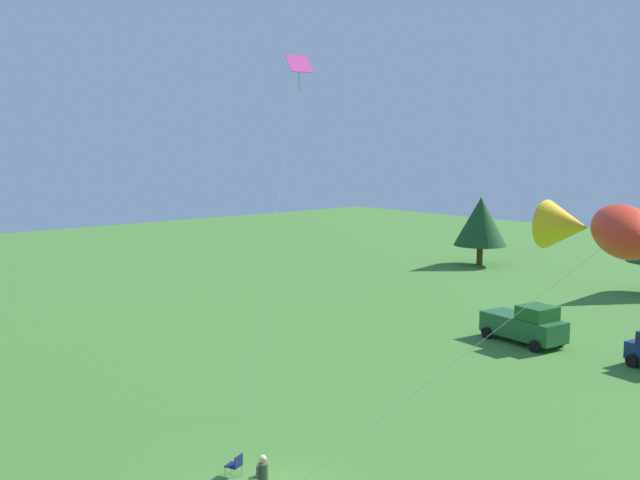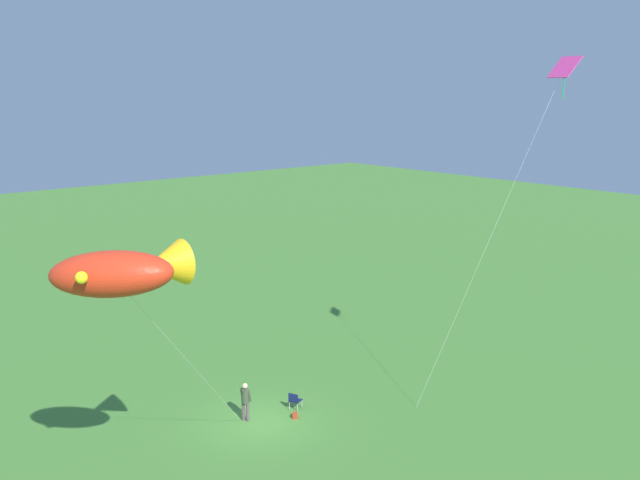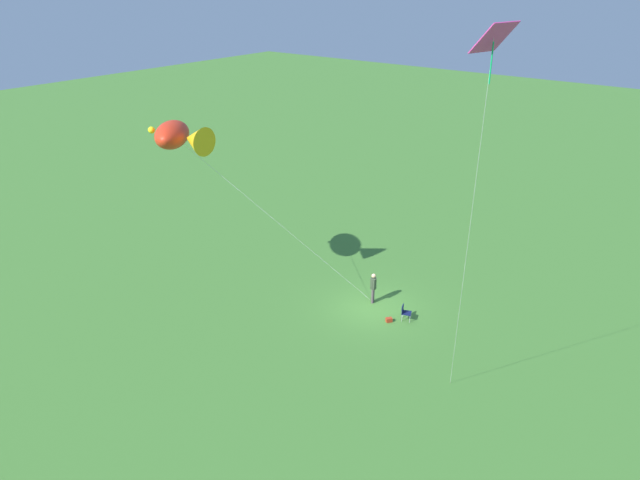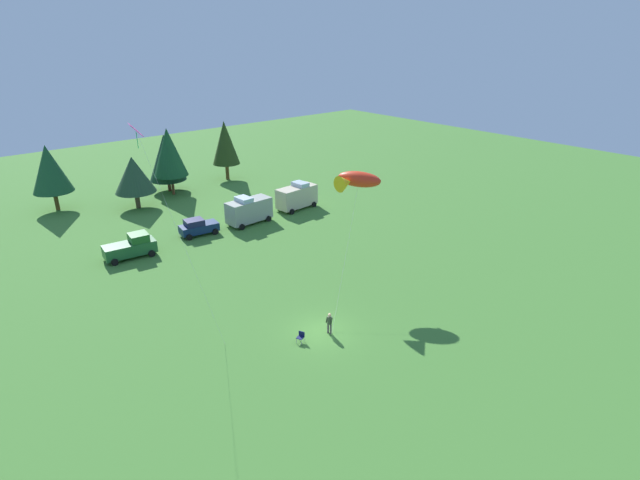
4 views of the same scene
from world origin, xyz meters
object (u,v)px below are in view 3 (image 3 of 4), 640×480
(folding_chair, at_px, (405,312))
(kite_diamond_rainbow, at_px, (492,55))
(backpack_on_grass, at_px, (389,320))
(kite_large_fish, at_px, (178,136))
(person_kite_flyer, at_px, (373,286))

(folding_chair, height_order, kite_diamond_rainbow, kite_diamond_rainbow)
(backpack_on_grass, height_order, kite_large_fish, kite_large_fish)
(person_kite_flyer, bearing_deg, folding_chair, -37.52)
(kite_large_fish, bearing_deg, folding_chair, -153.31)
(person_kite_flyer, bearing_deg, kite_large_fish, -169.05)
(backpack_on_grass, bearing_deg, person_kite_flyer, -33.92)
(kite_diamond_rainbow, bearing_deg, backpack_on_grass, -46.33)
(backpack_on_grass, distance_m, kite_large_fish, 14.26)
(folding_chair, xyz_separation_m, kite_large_fish, (10.48, 5.27, 8.74))
(kite_large_fish, bearing_deg, kite_diamond_rainbow, 169.96)
(kite_diamond_rainbow, bearing_deg, folding_chair, -50.89)
(person_kite_flyer, bearing_deg, backpack_on_grass, -58.47)
(backpack_on_grass, relative_size, kite_large_fish, 0.03)
(person_kite_flyer, distance_m, kite_large_fish, 12.94)
(person_kite_flyer, height_order, kite_large_fish, kite_large_fish)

